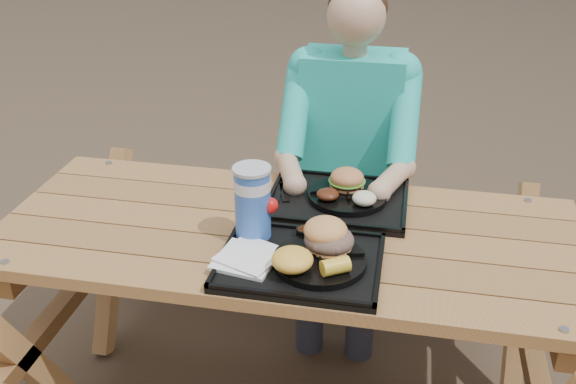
# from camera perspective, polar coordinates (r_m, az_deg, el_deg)

# --- Properties ---
(picnic_table) EXTENTS (1.80, 1.49, 0.75)m
(picnic_table) POSITION_cam_1_polar(r_m,az_deg,el_deg) (2.20, 0.00, -11.74)
(picnic_table) COLOR #999999
(picnic_table) RESTS_ON ground
(tray_near) EXTENTS (0.45, 0.35, 0.02)m
(tray_near) POSITION_cam_1_polar(r_m,az_deg,el_deg) (1.80, 1.11, -6.37)
(tray_near) COLOR black
(tray_near) RESTS_ON picnic_table
(tray_far) EXTENTS (0.45, 0.35, 0.02)m
(tray_far) POSITION_cam_1_polar(r_m,az_deg,el_deg) (2.12, 4.45, -0.85)
(tray_far) COLOR black
(tray_far) RESTS_ON picnic_table
(plate_near) EXTENTS (0.26, 0.26, 0.02)m
(plate_near) POSITION_cam_1_polar(r_m,az_deg,el_deg) (1.78, 2.84, -6.11)
(plate_near) COLOR black
(plate_near) RESTS_ON tray_near
(plate_far) EXTENTS (0.26, 0.26, 0.02)m
(plate_far) POSITION_cam_1_polar(r_m,az_deg,el_deg) (2.12, 5.31, -0.32)
(plate_far) COLOR black
(plate_far) RESTS_ON tray_far
(napkin_stack) EXTENTS (0.19, 0.19, 0.02)m
(napkin_stack) POSITION_cam_1_polar(r_m,az_deg,el_deg) (1.80, -3.73, -5.85)
(napkin_stack) COLOR white
(napkin_stack) RESTS_ON tray_near
(soda_cup) EXTENTS (0.11, 0.11, 0.21)m
(soda_cup) POSITION_cam_1_polar(r_m,az_deg,el_deg) (1.86, -3.16, -1.04)
(soda_cup) COLOR #184CB4
(soda_cup) RESTS_ON tray_near
(condiment_bbq) EXTENTS (0.05, 0.05, 0.03)m
(condiment_bbq) POSITION_cam_1_polar(r_m,az_deg,el_deg) (1.89, 1.49, -3.67)
(condiment_bbq) COLOR black
(condiment_bbq) RESTS_ON tray_near
(condiment_mustard) EXTENTS (0.06, 0.06, 0.03)m
(condiment_mustard) POSITION_cam_1_polar(r_m,az_deg,el_deg) (1.89, 3.85, -3.73)
(condiment_mustard) COLOR yellow
(condiment_mustard) RESTS_ON tray_near
(sandwich) EXTENTS (0.13, 0.13, 0.14)m
(sandwich) POSITION_cam_1_polar(r_m,az_deg,el_deg) (1.78, 3.71, -3.17)
(sandwich) COLOR #EA9952
(sandwich) RESTS_ON plate_near
(mac_cheese) EXTENTS (0.11, 0.11, 0.06)m
(mac_cheese) POSITION_cam_1_polar(r_m,az_deg,el_deg) (1.71, 0.38, -6.03)
(mac_cheese) COLOR yellow
(mac_cheese) RESTS_ON plate_near
(corn_cob) EXTENTS (0.10, 0.10, 0.04)m
(corn_cob) POSITION_cam_1_polar(r_m,az_deg,el_deg) (1.70, 4.23, -6.59)
(corn_cob) COLOR yellow
(corn_cob) RESTS_ON plate_near
(cutlery_far) EXTENTS (0.06, 0.14, 0.01)m
(cutlery_far) POSITION_cam_1_polar(r_m,az_deg,el_deg) (2.14, -0.32, -0.01)
(cutlery_far) COLOR black
(cutlery_far) RESTS_ON tray_far
(burger) EXTENTS (0.11, 0.11, 0.10)m
(burger) POSITION_cam_1_polar(r_m,az_deg,el_deg) (2.12, 5.29, 1.64)
(burger) COLOR #C97B46
(burger) RESTS_ON plate_far
(baked_beans) EXTENTS (0.07, 0.07, 0.03)m
(baked_beans) POSITION_cam_1_polar(r_m,az_deg,el_deg) (2.06, 3.55, -0.21)
(baked_beans) COLOR #502110
(baked_beans) RESTS_ON plate_far
(potato_salad) EXTENTS (0.08, 0.08, 0.04)m
(potato_salad) POSITION_cam_1_polar(r_m,az_deg,el_deg) (2.04, 6.80, -0.56)
(potato_salad) COLOR #F1ECCC
(potato_salad) RESTS_ON plate_far
(diner) EXTENTS (0.48, 0.84, 1.28)m
(diner) POSITION_cam_1_polar(r_m,az_deg,el_deg) (2.57, 5.42, 1.48)
(diner) COLOR #156D97
(diner) RESTS_ON ground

